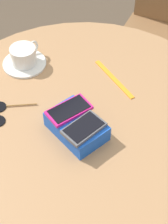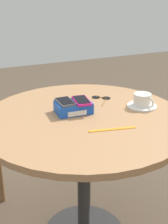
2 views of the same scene
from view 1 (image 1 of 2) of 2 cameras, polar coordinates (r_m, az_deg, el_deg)
name	(u,v)px [view 1 (image 1 of 2)]	position (r m, az deg, el deg)	size (l,w,h in m)	color
ground_plane	(84,223)	(1.81, 0.00, -16.49)	(8.00, 8.00, 0.00)	brown
round_table	(84,141)	(1.28, 0.00, -4.49)	(1.01, 1.01, 0.75)	#2D2D2D
phone_box	(77,126)	(1.11, -1.13, -2.20)	(0.18, 0.13, 0.06)	blue
phone_gray	(84,128)	(1.06, -0.03, -2.47)	(0.07, 0.12, 0.01)	#515156
phone_magenta	(69,110)	(1.11, -2.30, 0.30)	(0.09, 0.14, 0.01)	#D11975
saucer	(25,63)	(1.36, -9.05, 7.32)	(0.15, 0.15, 0.01)	silver
coffee_cup	(24,55)	(1.34, -9.16, 8.57)	(0.09, 0.12, 0.06)	silver
lanyard_strap	(114,79)	(1.29, 4.59, 5.06)	(0.22, 0.02, 0.00)	orange
sunglasses	(1,113)	(1.21, -12.55, -0.15)	(0.10, 0.16, 0.01)	black
chair_far_side	(159,37)	(2.06, 11.40, 11.11)	(0.52, 0.52, 0.79)	brown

